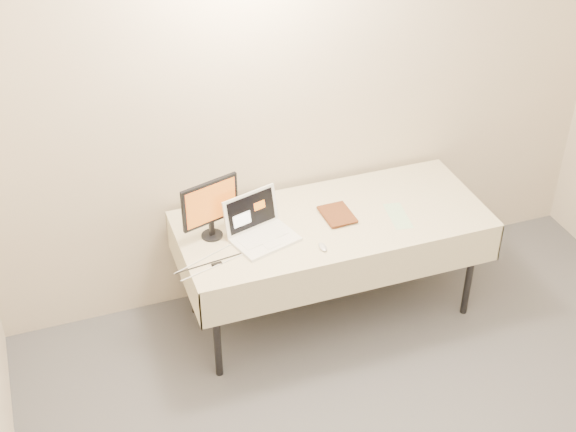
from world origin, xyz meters
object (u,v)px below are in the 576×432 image
object	(u,v)px
table	(332,227)
monitor	(210,205)
laptop	(259,228)
book	(324,203)

from	to	relation	value
table	monitor	xyz separation A→B (m)	(-0.73, 0.07, 0.28)
table	laptop	xyz separation A→B (m)	(-0.47, -0.03, 0.12)
table	laptop	bearing A→B (deg)	-176.87
monitor	table	bearing A→B (deg)	-22.39
book	laptop	bearing A→B (deg)	-176.88
table	monitor	bearing A→B (deg)	174.59
laptop	book	world-z (taller)	laptop
table	book	bearing A→B (deg)	172.52
table	book	distance (m)	0.19
book	monitor	bearing A→B (deg)	173.35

